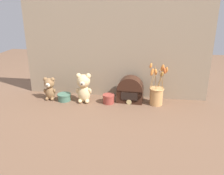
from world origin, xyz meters
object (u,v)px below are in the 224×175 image
Objects in this scene: flower_vase at (157,93)px; decorative_tin_short at (64,97)px; teddy_bear_large at (84,87)px; vintage_radio at (130,91)px; decorative_tin_tall at (108,99)px; teddy_bear_medium at (50,88)px.

decorative_tin_short is (-0.73, -0.04, -0.07)m from flower_vase.
flower_vase is at bearing 3.19° from teddy_bear_large.
teddy_bear_large reaches higher than vintage_radio.
decorative_tin_tall is (-0.37, -0.04, -0.06)m from flower_vase.
teddy_bear_medium is 0.58× the size of flower_vase.
teddy_bear_medium is 0.65m from vintage_radio.
teddy_bear_medium is 0.14m from decorative_tin_short.
teddy_bear_medium is 1.73× the size of decorative_tin_short.
teddy_bear_large is at bearing 178.56° from decorative_tin_tall.
flower_vase reaches higher than decorative_tin_tall.
teddy_bear_medium is at bearing 174.10° from decorative_tin_short.
vintage_radio is (-0.21, 0.02, -0.01)m from flower_vase.
teddy_bear_medium is at bearing -178.43° from flower_vase.
vintage_radio is at bearing 6.30° from decorative_tin_short.
decorative_tin_tall is at bearing -174.37° from flower_vase.
vintage_radio is at bearing 8.46° from teddy_bear_large.
flower_vase reaches higher than teddy_bear_large.
teddy_bear_large is 2.18× the size of decorative_tin_short.
decorative_tin_tall reaches higher than decorative_tin_short.
flower_vase is at bearing 1.57° from teddy_bear_medium.
flower_vase is 3.48× the size of decorative_tin_tall.
vintage_radio is at bearing 4.03° from teddy_bear_medium.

